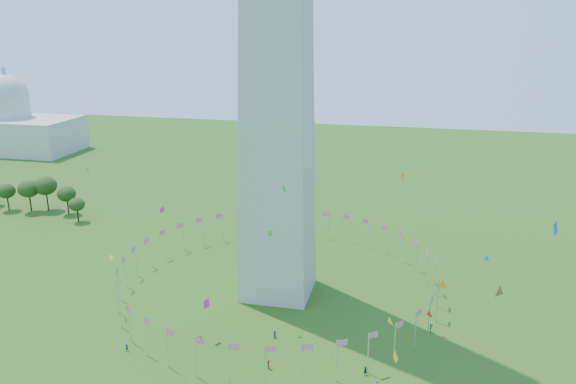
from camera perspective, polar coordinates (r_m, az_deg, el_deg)
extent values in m
cylinder|color=silver|center=(142.68, 15.06, -9.69)|extent=(0.24, 0.24, 9.00)
cylinder|color=silver|center=(148.91, 14.75, -8.50)|extent=(0.24, 0.24, 9.00)
cylinder|color=silver|center=(154.97, 14.02, -7.41)|extent=(0.24, 0.24, 9.00)
cylinder|color=silver|center=(160.69, 12.94, -6.44)|extent=(0.24, 0.24, 9.00)
cylinder|color=silver|center=(165.95, 11.58, -5.58)|extent=(0.24, 0.24, 9.00)
cylinder|color=silver|center=(170.63, 9.97, -4.85)|extent=(0.24, 0.24, 9.00)
cylinder|color=silver|center=(174.65, 8.17, -4.24)|extent=(0.24, 0.24, 9.00)
cylinder|color=silver|center=(177.93, 6.23, -3.77)|extent=(0.24, 0.24, 9.00)
cylinder|color=silver|center=(180.41, 4.17, -3.41)|extent=(0.24, 0.24, 9.00)
cylinder|color=silver|center=(182.06, 2.04, -3.19)|extent=(0.24, 0.24, 9.00)
cylinder|color=silver|center=(182.84, -0.14, -3.09)|extent=(0.24, 0.24, 9.00)
cylinder|color=silver|center=(182.75, -2.33, -3.11)|extent=(0.24, 0.24, 9.00)
cylinder|color=silver|center=(181.78, -4.50, -3.26)|extent=(0.24, 0.24, 9.00)
cylinder|color=silver|center=(179.96, -6.62, -3.54)|extent=(0.24, 0.24, 9.00)
cylinder|color=silver|center=(177.30, -8.65, -3.94)|extent=(0.24, 0.24, 9.00)
cylinder|color=silver|center=(173.86, -10.56, -4.47)|extent=(0.24, 0.24, 9.00)
cylinder|color=silver|center=(169.69, -12.32, -5.12)|extent=(0.24, 0.24, 9.00)
cylinder|color=silver|center=(164.88, -13.87, -5.89)|extent=(0.24, 0.24, 9.00)
cylinder|color=silver|center=(159.52, -15.17, -6.78)|extent=(0.24, 0.24, 9.00)
cylinder|color=silver|center=(153.71, -16.17, -7.80)|extent=(0.24, 0.24, 9.00)
cylinder|color=silver|center=(147.61, -16.80, -8.91)|extent=(0.24, 0.24, 9.00)
cylinder|color=silver|center=(141.36, -17.00, -10.12)|extent=(0.24, 0.24, 9.00)
cylinder|color=silver|center=(135.15, -16.70, -11.40)|extent=(0.24, 0.24, 9.00)
cylinder|color=silver|center=(129.18, -15.82, -12.72)|extent=(0.24, 0.24, 9.00)
cylinder|color=silver|center=(123.70, -14.31, -14.00)|extent=(0.24, 0.24, 9.00)
cylinder|color=silver|center=(118.93, -12.16, -15.20)|extent=(0.24, 0.24, 9.00)
cylinder|color=silver|center=(115.13, -9.37, -16.20)|extent=(0.24, 0.24, 9.00)
cylinder|color=silver|center=(112.50, -6.07, -16.92)|extent=(0.24, 0.24, 9.00)
cylinder|color=silver|center=(111.22, -2.41, -17.27)|extent=(0.24, 0.24, 9.00)
cylinder|color=silver|center=(111.38, 1.35, -17.21)|extent=(0.24, 0.24, 9.00)
cylinder|color=silver|center=(112.95, 4.94, -16.73)|extent=(0.24, 0.24, 9.00)
cylinder|color=silver|center=(115.84, 8.14, -15.91)|extent=(0.24, 0.24, 9.00)
cylinder|color=silver|center=(119.87, 10.79, -14.83)|extent=(0.24, 0.24, 9.00)
cylinder|color=silver|center=(124.80, 12.79, -13.59)|extent=(0.24, 0.24, 9.00)
cylinder|color=silver|center=(130.41, 14.14, -12.28)|extent=(0.24, 0.24, 9.00)
cylinder|color=silver|center=(136.45, 14.88, -10.96)|extent=(0.24, 0.24, 9.00)
imported|color=#5E1815|center=(118.01, -1.99, -17.11)|extent=(1.27, 1.43, 1.93)
imported|color=#292929|center=(127.77, -1.35, -14.25)|extent=(0.97, 1.02, 1.73)
imported|color=#1D2544|center=(127.95, -16.06, -14.94)|extent=(0.58, 0.72, 1.71)
imported|color=gray|center=(114.15, 9.02, -18.71)|extent=(0.89, 0.65, 1.73)
imported|color=black|center=(117.16, 7.88, -17.55)|extent=(0.84, 0.76, 1.94)
imported|color=#194023|center=(133.60, 14.32, -13.25)|extent=(0.99, 1.43, 2.03)
plane|color=orange|center=(104.77, 15.42, -9.12)|extent=(2.01, 0.91, 2.12)
plane|color=#CC2699|center=(126.44, -12.67, -1.79)|extent=(0.73, 1.78, 1.65)
plane|color=green|center=(159.57, -19.69, 2.15)|extent=(0.14, 1.51, 1.51)
plane|color=green|center=(124.05, -1.82, -4.25)|extent=(1.40, 0.09, 1.40)
plane|color=green|center=(116.27, -0.40, 0.30)|extent=(1.16, 1.24, 1.56)
plane|color=orange|center=(124.36, 11.57, 1.63)|extent=(0.86, 0.89, 1.23)
plane|color=yellow|center=(87.58, 10.87, -16.16)|extent=(1.08, 1.76, 1.67)
plane|color=red|center=(120.35, 14.17, -11.96)|extent=(1.46, 1.25, 1.74)
plane|color=#CC2699|center=(124.98, -8.29, -11.17)|extent=(1.92, 0.97, 2.15)
plane|color=yellow|center=(162.22, -17.51, -6.39)|extent=(1.16, 1.53, 1.31)
plane|color=blue|center=(120.77, 19.52, -6.39)|extent=(1.21, 0.42, 1.16)
plane|color=blue|center=(106.54, 20.68, -9.49)|extent=(1.60, 1.53, 2.19)
plane|color=yellow|center=(113.98, 10.33, -12.80)|extent=(1.18, 2.18, 2.41)
plane|color=blue|center=(85.31, 25.54, -3.39)|extent=(1.93, 0.98, 2.13)
ellipsoid|color=#2F511B|center=(231.14, -26.62, -0.50)|extent=(6.42, 6.42, 10.03)
ellipsoid|color=#2F511B|center=(225.73, -24.77, -0.41)|extent=(7.55, 7.55, 11.79)
ellipsoid|color=#2F511B|center=(224.68, -23.32, -0.18)|extent=(8.16, 8.16, 12.74)
ellipsoid|color=#2F511B|center=(217.71, -21.51, -0.83)|extent=(6.57, 6.57, 10.26)
ellipsoid|color=#2F511B|center=(208.30, -20.61, -1.74)|extent=(5.50, 5.50, 8.60)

